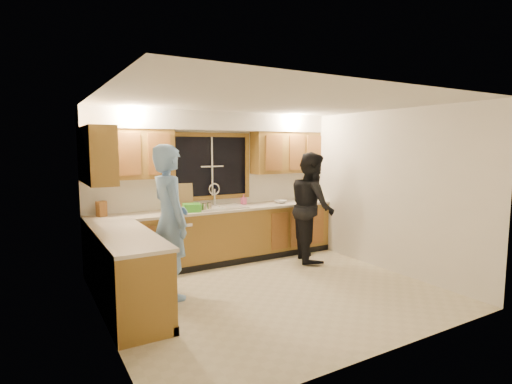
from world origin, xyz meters
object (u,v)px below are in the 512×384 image
knife_block (101,209)px  stove (138,288)px  man (170,222)px  bowl (280,202)px  woman (312,207)px  dish_crate (192,208)px  soap_bottle (244,199)px  sink (219,211)px  dishwasher (171,244)px

knife_block → stove: bearing=-112.6°
man → bowl: bearing=-69.3°
woman → dish_crate: (-1.95, 0.55, 0.06)m
woman → soap_bottle: size_ratio=10.48×
woman → dish_crate: bearing=97.1°
sink → dishwasher: sink is taller
sink → dish_crate: sink is taller
sink → stove: size_ratio=0.96×
dish_crate → bowl: dish_crate is taller
woman → knife_block: woman is taller
man → bowl: size_ratio=9.02×
sink → stove: (-1.80, -1.82, -0.41)m
dish_crate → dishwasher: bearing=161.8°
man → soap_bottle: bearing=-57.2°
sink → soap_bottle: sink is taller
dishwasher → soap_bottle: soap_bottle is taller
sink → bowl: sink is taller
knife_block → bowl: bearing=-27.0°
dish_crate → soap_bottle: size_ratio=1.51×
stove → soap_bottle: bearing=40.3°
man → woman: man is taller
dishwasher → knife_block: (-0.98, 0.15, 0.62)m
dishwasher → man: 1.27m
sink → dish_crate: (-0.53, -0.12, 0.12)m
dishwasher → bowl: 2.11m
stove → knife_block: 2.04m
man → soap_bottle: (1.75, 1.26, 0.02)m
stove → woman: (3.21, 1.16, 0.47)m
dish_crate → woman: bearing=-15.8°
stove → woman: size_ratio=0.49×
stove → dish_crate: bearing=53.4°
man → woman: 2.65m
dishwasher → dish_crate: size_ratio=3.08×
sink → dishwasher: (-0.85, -0.01, -0.45)m
man → sink: bearing=-50.6°
dishwasher → soap_bottle: (1.40, 0.18, 0.60)m
woman → knife_block: 3.34m
soap_bottle → bowl: size_ratio=0.81×
dishwasher → woman: 2.41m
sink → soap_bottle: size_ratio=4.88×
sink → soap_bottle: (0.55, 0.17, 0.14)m
woman → dish_crate: woman is taller
woman → bowl: bearing=43.1°
stove → soap_bottle: soap_bottle is taller
dishwasher → knife_block: 1.17m
knife_block → woman: bearing=-37.4°
man → woman: size_ratio=1.07×
dishwasher → stove: stove is taller
sink → stove: sink is taller
sink → bowl: 1.19m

